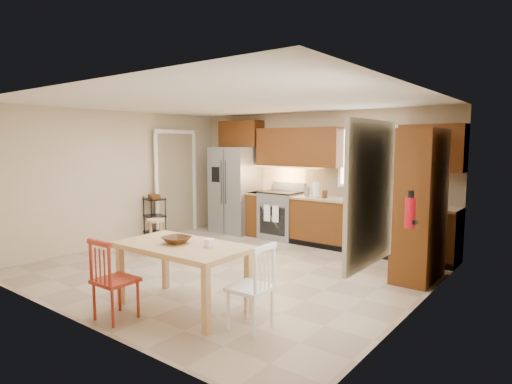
{
  "coord_description": "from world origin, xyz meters",
  "views": [
    {
      "loc": [
        4.19,
        -4.81,
        1.9
      ],
      "look_at": [
        0.18,
        0.4,
        1.15
      ],
      "focal_mm": 30.0,
      "sensor_mm": 36.0,
      "label": 1
    }
  ],
  "objects_px": {
    "dining_table": "(183,277)",
    "table_bowl": "(176,243)",
    "table_jar": "(209,245)",
    "bar_stool": "(156,237)",
    "utility_cart": "(155,218)",
    "range_stove": "(281,216)",
    "refrigerator": "(235,190)",
    "pantry": "(420,205)",
    "chair_white": "(250,286)",
    "chair_red": "(115,279)",
    "soap_bottle": "(378,197)",
    "fire_extinguisher": "(410,213)"
  },
  "relations": [
    {
      "from": "dining_table",
      "to": "table_bowl",
      "type": "xyz_separation_m",
      "value": [
        -0.1,
        0.0,
        0.38
      ]
    },
    {
      "from": "table_jar",
      "to": "bar_stool",
      "type": "bearing_deg",
      "value": 153.0
    },
    {
      "from": "utility_cart",
      "to": "range_stove",
      "type": "bearing_deg",
      "value": 55.5
    },
    {
      "from": "refrigerator",
      "to": "dining_table",
      "type": "relative_size",
      "value": 1.2
    },
    {
      "from": "table_jar",
      "to": "utility_cart",
      "type": "bearing_deg",
      "value": 149.39
    },
    {
      "from": "dining_table",
      "to": "bar_stool",
      "type": "height_order",
      "value": "dining_table"
    },
    {
      "from": "pantry",
      "to": "chair_white",
      "type": "bearing_deg",
      "value": -107.85
    },
    {
      "from": "pantry",
      "to": "bar_stool",
      "type": "bearing_deg",
      "value": -160.47
    },
    {
      "from": "chair_red",
      "to": "table_jar",
      "type": "height_order",
      "value": "chair_red"
    },
    {
      "from": "pantry",
      "to": "chair_white",
      "type": "xyz_separation_m",
      "value": [
        -0.87,
        -2.69,
        -0.6
      ]
    },
    {
      "from": "chair_red",
      "to": "chair_white",
      "type": "xyz_separation_m",
      "value": [
        1.3,
        0.7,
        0.0
      ]
    },
    {
      "from": "range_stove",
      "to": "chair_red",
      "type": "bearing_deg",
      "value": -79.47
    },
    {
      "from": "range_stove",
      "to": "utility_cart",
      "type": "relative_size",
      "value": 1.08
    },
    {
      "from": "range_stove",
      "to": "pantry",
      "type": "distance_m",
      "value": 3.19
    },
    {
      "from": "pantry",
      "to": "utility_cart",
      "type": "height_order",
      "value": "pantry"
    },
    {
      "from": "chair_white",
      "to": "table_bowl",
      "type": "height_order",
      "value": "chair_white"
    },
    {
      "from": "soap_bottle",
      "to": "fire_extinguisher",
      "type": "height_order",
      "value": "fire_extinguisher"
    },
    {
      "from": "fire_extinguisher",
      "to": "dining_table",
      "type": "relative_size",
      "value": 0.24
    },
    {
      "from": "pantry",
      "to": "dining_table",
      "type": "distance_m",
      "value": 3.36
    },
    {
      "from": "dining_table",
      "to": "bar_stool",
      "type": "xyz_separation_m",
      "value": [
        -2.12,
        1.34,
        -0.06
      ]
    },
    {
      "from": "dining_table",
      "to": "chair_white",
      "type": "relative_size",
      "value": 1.7
    },
    {
      "from": "fire_extinguisher",
      "to": "utility_cart",
      "type": "height_order",
      "value": "fire_extinguisher"
    },
    {
      "from": "refrigerator",
      "to": "bar_stool",
      "type": "distance_m",
      "value": 2.4
    },
    {
      "from": "chair_white",
      "to": "bar_stool",
      "type": "relative_size",
      "value": 1.44
    },
    {
      "from": "chair_red",
      "to": "refrigerator",
      "type": "bearing_deg",
      "value": 112.91
    },
    {
      "from": "fire_extinguisher",
      "to": "soap_bottle",
      "type": "bearing_deg",
      "value": 120.53
    },
    {
      "from": "range_stove",
      "to": "soap_bottle",
      "type": "distance_m",
      "value": 2.1
    },
    {
      "from": "utility_cart",
      "to": "soap_bottle",
      "type": "bearing_deg",
      "value": 37.01
    },
    {
      "from": "refrigerator",
      "to": "table_jar",
      "type": "distance_m",
      "value": 4.45
    },
    {
      "from": "chair_white",
      "to": "utility_cart",
      "type": "distance_m",
      "value": 4.57
    },
    {
      "from": "pantry",
      "to": "table_jar",
      "type": "relative_size",
      "value": 16.6
    },
    {
      "from": "soap_bottle",
      "to": "table_bowl",
      "type": "height_order",
      "value": "soap_bottle"
    },
    {
      "from": "soap_bottle",
      "to": "bar_stool",
      "type": "bearing_deg",
      "value": -142.45
    },
    {
      "from": "chair_red",
      "to": "table_jar",
      "type": "relative_size",
      "value": 7.06
    },
    {
      "from": "chair_red",
      "to": "chair_white",
      "type": "distance_m",
      "value": 1.48
    },
    {
      "from": "dining_table",
      "to": "table_bowl",
      "type": "distance_m",
      "value": 0.39
    },
    {
      "from": "chair_red",
      "to": "table_bowl",
      "type": "xyz_separation_m",
      "value": [
        0.25,
        0.65,
        0.3
      ]
    },
    {
      "from": "soap_bottle",
      "to": "table_jar",
      "type": "height_order",
      "value": "soap_bottle"
    },
    {
      "from": "refrigerator",
      "to": "chair_white",
      "type": "xyz_separation_m",
      "value": [
        3.26,
        -3.62,
        -0.46
      ]
    },
    {
      "from": "chair_red",
      "to": "utility_cart",
      "type": "xyz_separation_m",
      "value": [
        -2.76,
        2.78,
        -0.02
      ]
    },
    {
      "from": "refrigerator",
      "to": "fire_extinguisher",
      "type": "distance_m",
      "value": 4.76
    },
    {
      "from": "table_jar",
      "to": "bar_stool",
      "type": "xyz_separation_m",
      "value": [
        -2.45,
        1.25,
        -0.47
      ]
    },
    {
      "from": "table_jar",
      "to": "dining_table",
      "type": "bearing_deg",
      "value": -164.05
    },
    {
      "from": "soap_bottle",
      "to": "table_jar",
      "type": "xyz_separation_m",
      "value": [
        -0.53,
        -3.55,
        -0.22
      ]
    },
    {
      "from": "table_bowl",
      "to": "fire_extinguisher",
      "type": "bearing_deg",
      "value": 38.69
    },
    {
      "from": "refrigerator",
      "to": "chair_white",
      "type": "bearing_deg",
      "value": -47.93
    },
    {
      "from": "utility_cart",
      "to": "refrigerator",
      "type": "bearing_deg",
      "value": 78.7
    },
    {
      "from": "dining_table",
      "to": "bar_stool",
      "type": "relative_size",
      "value": 2.44
    },
    {
      "from": "bar_stool",
      "to": "refrigerator",
      "type": "bearing_deg",
      "value": 85.67
    },
    {
      "from": "table_jar",
      "to": "chair_white",
      "type": "bearing_deg",
      "value": -4.18
    }
  ]
}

